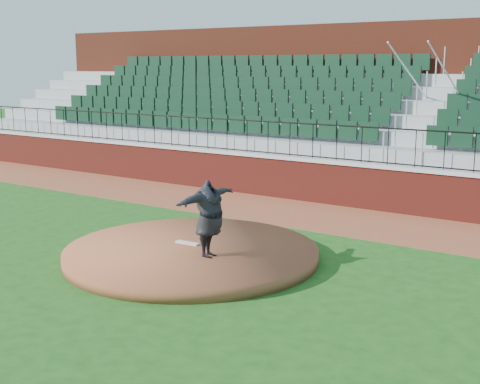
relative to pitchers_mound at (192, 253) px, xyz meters
The scene contains 10 objects.
ground 0.61m from the pitchers_mound, 39.39° to the right, with size 90.00×90.00×0.00m, color #1A4B15.
warning_track 5.05m from the pitchers_mound, 84.78° to the left, with size 34.00×3.20×0.01m, color brown.
field_wall 6.66m from the pitchers_mound, 86.03° to the left, with size 34.00×0.35×1.20m, color maroon.
wall_cap 6.73m from the pitchers_mound, 86.03° to the left, with size 34.00×0.45×0.10m, color #B7B7B7.
wall_railing 6.85m from the pitchers_mound, 86.03° to the left, with size 34.00×0.05×1.00m, color black, non-canonical shape.
seating_stands 9.61m from the pitchers_mound, 87.19° to the left, with size 34.00×5.10×4.60m, color gray, non-canonical shape.
concourse_wall 12.44m from the pitchers_mound, 87.83° to the left, with size 34.00×0.50×5.50m, color maroon.
pitchers_mound is the anchor object (origin of this frame).
pitching_rubber 0.34m from the pitchers_mound, 145.35° to the left, with size 0.55×0.14×0.04m, color silver.
pitcher 1.18m from the pitchers_mound, 23.82° to the right, with size 1.91×0.52×1.55m, color black.
Camera 1 is at (7.69, -9.80, 3.99)m, focal length 48.37 mm.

